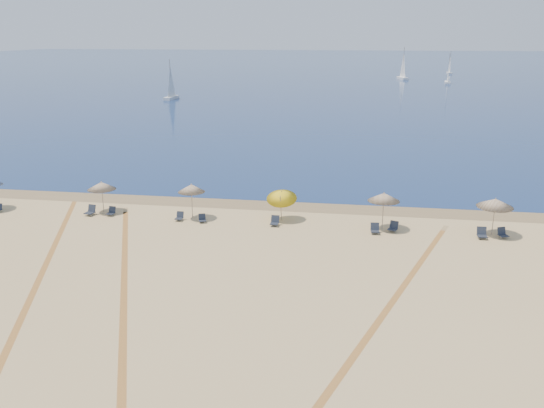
% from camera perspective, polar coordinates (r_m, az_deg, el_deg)
% --- Properties ---
extents(ground, '(160.00, 160.00, 0.00)m').
position_cam_1_polar(ground, '(22.29, -8.35, -18.24)').
color(ground, tan).
rests_on(ground, ground).
extents(ocean, '(500.00, 500.00, 0.00)m').
position_cam_1_polar(ocean, '(242.74, 7.68, 13.71)').
color(ocean, '#0C2151').
rests_on(ocean, ground).
extents(wet_sand, '(500.00, 500.00, 0.00)m').
position_cam_1_polar(wet_sand, '(43.65, 0.81, -0.12)').
color(wet_sand, olive).
rests_on(wet_sand, ground).
extents(umbrella_1, '(2.07, 2.07, 2.34)m').
position_cam_1_polar(umbrella_1, '(43.36, -16.77, 1.77)').
color(umbrella_1, gray).
rests_on(umbrella_1, ground).
extents(umbrella_2, '(1.91, 1.91, 2.57)m').
position_cam_1_polar(umbrella_2, '(40.40, -8.11, 1.58)').
color(umbrella_2, gray).
rests_on(umbrella_2, ground).
extents(umbrella_3, '(2.14, 2.19, 2.49)m').
position_cam_1_polar(umbrella_3, '(39.66, 0.97, 0.88)').
color(umbrella_3, gray).
rests_on(umbrella_3, ground).
extents(umbrella_4, '(2.15, 2.15, 2.59)m').
position_cam_1_polar(umbrella_4, '(38.50, 11.19, 0.69)').
color(umbrella_4, gray).
rests_on(umbrella_4, ground).
extents(umbrella_5, '(2.32, 2.34, 2.54)m').
position_cam_1_polar(umbrella_5, '(39.39, 21.54, 0.10)').
color(umbrella_5, gray).
rests_on(umbrella_5, ground).
extents(chair_2, '(0.75, 0.83, 0.74)m').
position_cam_1_polar(chair_2, '(43.31, -17.77, -0.64)').
color(chair_2, '#1B212C').
rests_on(chair_2, ground).
extents(chair_3, '(0.61, 0.69, 0.64)m').
position_cam_1_polar(chair_3, '(42.80, -15.86, -0.74)').
color(chair_3, '#1B212C').
rests_on(chair_3, ground).
extents(chair_4, '(0.55, 0.63, 0.62)m').
position_cam_1_polar(chair_4, '(40.62, -9.28, -1.26)').
color(chair_4, '#1B212C').
rests_on(chair_4, ground).
extents(chair_5, '(0.67, 0.71, 0.59)m').
position_cam_1_polar(chair_5, '(39.99, -7.02, -1.48)').
color(chair_5, '#1B212C').
rests_on(chair_5, ground).
extents(chair_6, '(0.59, 0.69, 0.69)m').
position_cam_1_polar(chair_6, '(39.01, 0.29, -1.75)').
color(chair_6, '#1B212C').
rests_on(chair_6, ground).
extents(chair_7, '(0.62, 0.71, 0.68)m').
position_cam_1_polar(chair_7, '(38.14, 10.32, -2.48)').
color(chair_7, '#1B212C').
rests_on(chair_7, ground).
extents(chair_8, '(0.77, 0.83, 0.69)m').
position_cam_1_polar(chair_8, '(38.75, 12.10, -2.27)').
color(chair_8, '#1B212C').
rests_on(chair_8, ground).
extents(chair_9, '(0.61, 0.71, 0.72)m').
position_cam_1_polar(chair_9, '(39.07, 20.36, -2.80)').
color(chair_9, '#1B212C').
rests_on(chair_9, ground).
extents(chair_10, '(0.72, 0.78, 0.66)m').
position_cam_1_polar(chair_10, '(39.69, 22.17, -2.74)').
color(chair_10, '#1B212C').
rests_on(chair_10, ground).
extents(sailboat_0, '(1.64, 5.27, 7.74)m').
position_cam_1_polar(sailboat_0, '(116.35, -10.12, 11.48)').
color(sailboat_0, white).
rests_on(sailboat_0, ocean).
extents(sailboat_1, '(1.33, 4.80, 7.11)m').
position_cam_1_polar(sailboat_1, '(194.99, 17.43, 13.00)').
color(sailboat_1, white).
rests_on(sailboat_1, ocean).
extents(sailboat_2, '(3.00, 6.22, 8.97)m').
position_cam_1_polar(sailboat_2, '(168.30, 13.03, 13.03)').
color(sailboat_2, white).
rests_on(sailboat_2, ocean).
extents(sailboat_3, '(1.76, 5.27, 7.71)m').
position_cam_1_polar(sailboat_3, '(157.60, 17.29, 12.34)').
color(sailboat_3, white).
rests_on(sailboat_3, ocean).
extents(tire_tracks, '(55.14, 40.12, 0.00)m').
position_cam_1_polar(tire_tracks, '(30.35, -9.89, -8.25)').
color(tire_tracks, tan).
rests_on(tire_tracks, ground).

